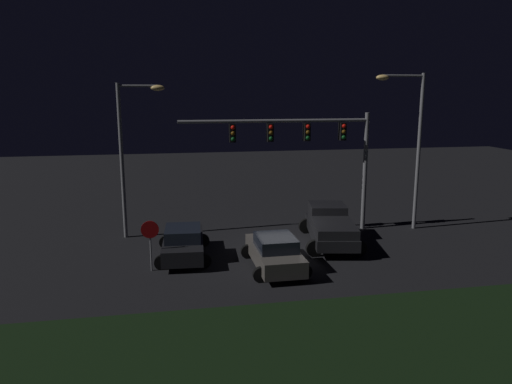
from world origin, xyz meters
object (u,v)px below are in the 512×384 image
object	(u,v)px
pickup_truck	(330,224)
stop_sign	(150,236)
car_sedan	(183,242)
street_lamp_left	(130,142)
car_sedan_far	(275,252)
street_lamp_right	(411,133)
traffic_signal_gantry	(307,141)

from	to	relation	value
pickup_truck	stop_sign	xyz separation A→B (m)	(-8.87, -2.42, 0.56)
car_sedan	street_lamp_left	world-z (taller)	street_lamp_left
car_sedan_far	street_lamp_right	bearing A→B (deg)	-61.24
car_sedan	street_lamp_left	size ratio (longest dim) A/B	0.56
stop_sign	pickup_truck	bearing A→B (deg)	15.27
street_lamp_right	traffic_signal_gantry	bearing A→B (deg)	174.98
street_lamp_right	car_sedan_far	bearing A→B (deg)	-150.70
car_sedan_far	stop_sign	bearing A→B (deg)	82.21
pickup_truck	street_lamp_left	distance (m)	11.07
car_sedan	pickup_truck	bearing A→B (deg)	-79.11
traffic_signal_gantry	stop_sign	xyz separation A→B (m)	(-8.25, -4.67, -3.47)
street_lamp_right	stop_sign	bearing A→B (deg)	-163.32
car_sedan	traffic_signal_gantry	distance (m)	8.67
car_sedan	car_sedan_far	bearing A→B (deg)	-115.45
car_sedan	traffic_signal_gantry	bearing A→B (deg)	-61.23
car_sedan	street_lamp_right	xyz separation A→B (m)	(12.50, 2.71, 4.64)
pickup_truck	car_sedan_far	world-z (taller)	pickup_truck
car_sedan	street_lamp_right	size ratio (longest dim) A/B	0.52
car_sedan	stop_sign	size ratio (longest dim) A/B	2.02
car_sedan_far	traffic_signal_gantry	xyz separation A→B (m)	(2.96, 5.35, 4.29)
street_lamp_right	stop_sign	xyz separation A→B (m)	(-13.93, -4.18, -3.82)
car_sedan_far	street_lamp_left	bearing A→B (deg)	45.63
pickup_truck	car_sedan_far	size ratio (longest dim) A/B	1.28
car_sedan	car_sedan_far	xyz separation A→B (m)	(3.86, -2.14, 0.00)
pickup_truck	street_lamp_left	world-z (taller)	street_lamp_left
traffic_signal_gantry	street_lamp_right	distance (m)	5.72
pickup_truck	stop_sign	distance (m)	9.21
pickup_truck	street_lamp_right	xyz separation A→B (m)	(5.06, 1.75, 4.39)
stop_sign	traffic_signal_gantry	bearing A→B (deg)	29.54
street_lamp_left	street_lamp_right	bearing A→B (deg)	-4.55
car_sedan	stop_sign	world-z (taller)	stop_sign
street_lamp_left	traffic_signal_gantry	bearing A→B (deg)	-4.26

